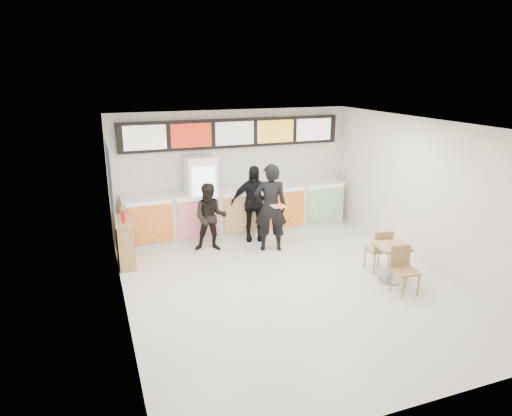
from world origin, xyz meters
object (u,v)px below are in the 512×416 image
service_counter (239,211)px  cafe_table (391,256)px  drinks_fridge (201,198)px  customer_left (210,217)px  condiment_ledge (125,242)px  customer_main (271,208)px  customer_mid (253,203)px

service_counter → cafe_table: size_ratio=3.62×
drinks_fridge → cafe_table: bearing=-52.3°
customer_left → condiment_ledge: size_ratio=1.31×
drinks_fridge → customer_main: 1.81m
customer_mid → cafe_table: size_ratio=1.17×
customer_mid → condiment_ledge: bearing=-156.4°
service_counter → customer_mid: customer_mid is taller
drinks_fridge → condiment_ledge: 2.21m
customer_left → customer_mid: (1.13, 0.31, 0.13)m
condiment_ledge → service_counter: bearing=20.1°
customer_left → customer_mid: size_ratio=0.86×
drinks_fridge → condiment_ledge: size_ratio=1.70×
customer_mid → customer_left: bearing=-150.2°
customer_left → customer_mid: customer_mid is taller
customer_main → cafe_table: bearing=142.1°
drinks_fridge → customer_main: size_ratio=1.01×
drinks_fridge → service_counter: bearing=-1.0°
drinks_fridge → condiment_ledge: bearing=-151.0°
service_counter → drinks_fridge: 1.03m
drinks_fridge → customer_left: bearing=-90.8°
customer_main → customer_left: (-1.26, 0.44, -0.22)m
service_counter → customer_mid: 0.66m
customer_main → customer_mid: (-0.14, 0.75, -0.09)m
drinks_fridge → cafe_table: size_ratio=1.30×
customer_mid → condiment_ledge: 3.06m
customer_mid → cafe_table: (1.68, -3.05, -0.39)m
service_counter → customer_main: size_ratio=2.81×
drinks_fridge → condiment_ledge: drinks_fridge is taller
customer_main → customer_mid: 0.76m
drinks_fridge → customer_main: (1.25, -1.31, -0.01)m
customer_mid → condiment_ledge: customer_mid is taller
customer_left → condiment_ledge: 1.90m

